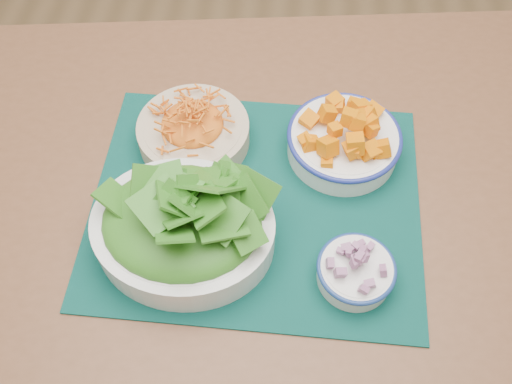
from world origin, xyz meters
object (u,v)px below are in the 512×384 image
at_px(squash_bowl, 345,137).
at_px(lettuce_bowl, 182,222).
at_px(placemat, 256,202).
at_px(onion_bowl, 356,270).
at_px(table, 242,208).
at_px(carrot_bowl, 193,128).

distance_m(squash_bowl, lettuce_bowl, 0.32).
bearing_deg(placemat, onion_bowl, -37.38).
relative_size(table, onion_bowl, 9.03).
xyz_separation_m(table, onion_bowl, (0.19, -0.17, 0.13)).
relative_size(squash_bowl, lettuce_bowl, 0.81).
distance_m(squash_bowl, onion_bowl, 0.25).
relative_size(carrot_bowl, squash_bowl, 0.97).
bearing_deg(lettuce_bowl, placemat, 41.66).
distance_m(placemat, squash_bowl, 0.19).
relative_size(squash_bowl, onion_bowl, 1.61).
bearing_deg(carrot_bowl, table, -39.00).
bearing_deg(carrot_bowl, placemat, -44.33).
bearing_deg(placemat, table, 124.36).
bearing_deg(squash_bowl, onion_bowl, -85.16).
bearing_deg(lettuce_bowl, onion_bowl, -5.79).
height_order(carrot_bowl, onion_bowl, carrot_bowl).
distance_m(placemat, carrot_bowl, 0.18).
bearing_deg(table, onion_bowl, -49.16).
height_order(placemat, squash_bowl, squash_bowl).
bearing_deg(lettuce_bowl, carrot_bowl, 97.50).
bearing_deg(lettuce_bowl, squash_bowl, 42.31).
height_order(carrot_bowl, squash_bowl, squash_bowl).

